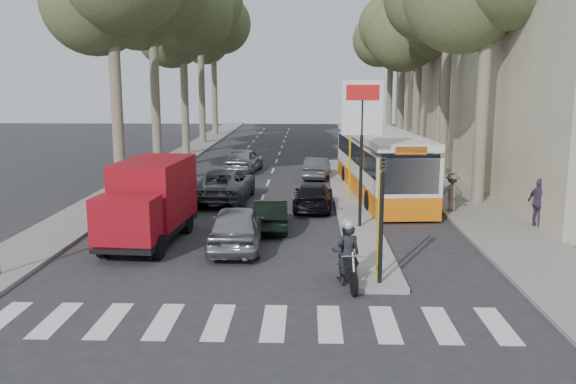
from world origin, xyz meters
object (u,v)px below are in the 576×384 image
at_px(dark_hatchback, 271,214).
at_px(motorcycle, 347,254).
at_px(red_truck, 150,200).
at_px(silver_hatchback, 237,227).
at_px(city_bus, 380,162).

height_order(dark_hatchback, motorcycle, motorcycle).
xyz_separation_m(dark_hatchback, red_truck, (-4.06, -2.01, 0.92)).
relative_size(silver_hatchback, dark_hatchback, 1.24).
distance_m(red_truck, city_bus, 12.70).
bearing_deg(silver_hatchback, motorcycle, 133.75).
bearing_deg(silver_hatchback, dark_hatchback, -111.33).
height_order(dark_hatchback, city_bus, city_bus).
bearing_deg(dark_hatchback, silver_hatchback, 66.52).
xyz_separation_m(city_bus, motorcycle, (-2.43, -13.12, -0.82)).
distance_m(city_bus, motorcycle, 13.37).
bearing_deg(silver_hatchback, city_bus, -122.61).
xyz_separation_m(dark_hatchback, motorcycle, (2.49, -6.14, 0.27)).
relative_size(red_truck, motorcycle, 2.50).
height_order(silver_hatchback, red_truck, red_truck).
distance_m(silver_hatchback, red_truck, 3.24).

